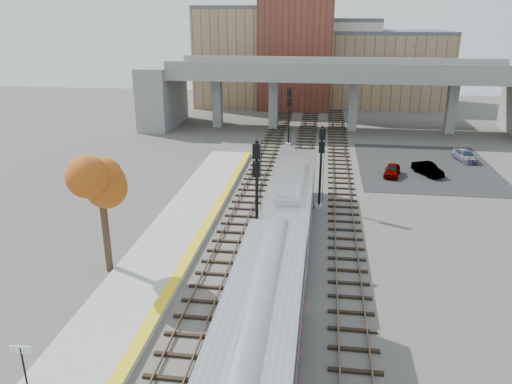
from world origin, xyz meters
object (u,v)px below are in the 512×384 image
(locomotive, at_px, (291,204))
(car_b, at_px, (428,169))
(car_a, at_px, (392,170))
(signal_mast_mid, at_px, (321,169))
(signal_mast_far, at_px, (289,117))
(signal_mast_near, at_px, (257,196))
(tree, at_px, (100,183))
(car_c, at_px, (465,156))

(locomotive, distance_m, car_b, 20.36)
(locomotive, height_order, car_a, locomotive)
(signal_mast_mid, xyz_separation_m, signal_mast_far, (-4.10, 20.59, 0.08))
(signal_mast_near, bearing_deg, tree, -154.93)
(car_a, xyz_separation_m, car_c, (8.63, 6.72, -0.01))
(signal_mast_mid, bearing_deg, tree, -135.54)
(signal_mast_near, height_order, car_b, signal_mast_near)
(signal_mast_near, height_order, signal_mast_mid, signal_mast_near)
(locomotive, distance_m, car_c, 28.12)
(locomotive, relative_size, car_b, 5.10)
(signal_mast_mid, relative_size, car_c, 1.75)
(signal_mast_near, bearing_deg, car_a, 58.52)
(signal_mast_near, xyz_separation_m, car_a, (11.17, 18.25, -3.32))
(car_a, height_order, car_b, car_b)
(tree, bearing_deg, car_a, 48.23)
(locomotive, distance_m, signal_mast_near, 4.17)
(signal_mast_mid, bearing_deg, car_c, 46.28)
(signal_mast_near, distance_m, signal_mast_mid, 9.49)
(locomotive, bearing_deg, signal_mast_far, 94.63)
(signal_mast_near, height_order, signal_mast_far, signal_mast_near)
(tree, distance_m, car_c, 41.14)
(signal_mast_near, xyz_separation_m, signal_mast_far, (-0.00, 29.14, -0.44))
(car_a, bearing_deg, signal_mast_far, 148.80)
(car_a, xyz_separation_m, car_b, (3.57, 0.81, 0.03))
(locomotive, distance_m, tree, 13.61)
(signal_mast_mid, height_order, car_b, signal_mast_mid)
(locomotive, relative_size, signal_mast_mid, 2.74)
(locomotive, height_order, tree, tree)
(signal_mast_far, bearing_deg, locomotive, -85.37)
(signal_mast_far, relative_size, car_a, 2.05)
(car_b, relative_size, car_c, 0.94)
(signal_mast_mid, distance_m, car_c, 22.90)
(car_a, distance_m, car_b, 3.66)
(signal_mast_near, xyz_separation_m, car_c, (19.81, 24.97, -3.33))
(tree, distance_m, car_b, 33.45)
(car_b, bearing_deg, car_a, 165.82)
(tree, xyz_separation_m, car_a, (19.98, 22.37, -5.24))
(signal_mast_far, distance_m, car_a, 15.87)
(signal_mast_mid, height_order, car_c, signal_mast_mid)
(car_a, bearing_deg, tree, -118.70)
(signal_mast_far, height_order, car_b, signal_mast_far)
(locomotive, relative_size, car_a, 5.53)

